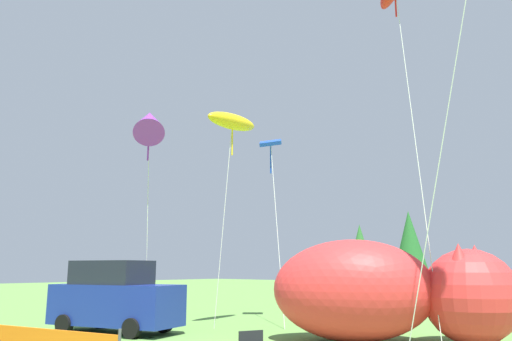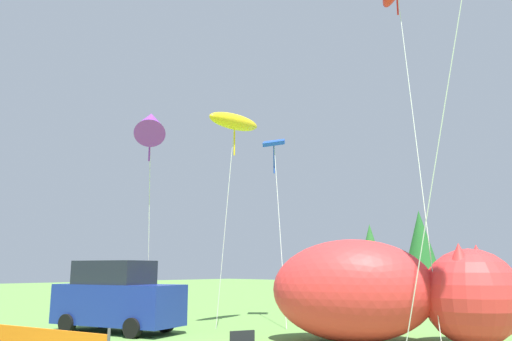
{
  "view_description": "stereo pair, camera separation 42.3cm",
  "coord_description": "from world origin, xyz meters",
  "px_view_note": "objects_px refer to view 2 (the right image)",
  "views": [
    {
      "loc": [
        9.37,
        -7.29,
        2.02
      ],
      "look_at": [
        -0.71,
        4.14,
        5.0
      ],
      "focal_mm": 35.0,
      "sensor_mm": 36.0,
      "label": 1
    },
    {
      "loc": [
        9.69,
        -7.01,
        2.02
      ],
      "look_at": [
        -0.71,
        4.14,
        5.0
      ],
      "focal_mm": 35.0,
      "sensor_mm": 36.0,
      "label": 2
    }
  ],
  "objects_px": {
    "parked_car": "(117,297)",
    "kite_yellow_hero": "(234,122)",
    "inflatable_cat": "(385,294)",
    "kite_purple_delta": "(151,123)",
    "kite_blue_box": "(274,146)"
  },
  "relations": [
    {
      "from": "kite_yellow_hero",
      "to": "kite_blue_box",
      "type": "relative_size",
      "value": 1.07
    },
    {
      "from": "parked_car",
      "to": "kite_blue_box",
      "type": "bearing_deg",
      "value": 62.26
    },
    {
      "from": "kite_yellow_hero",
      "to": "inflatable_cat",
      "type": "bearing_deg",
      "value": 0.53
    },
    {
      "from": "inflatable_cat",
      "to": "kite_purple_delta",
      "type": "height_order",
      "value": "kite_purple_delta"
    },
    {
      "from": "kite_yellow_hero",
      "to": "kite_purple_delta",
      "type": "xyz_separation_m",
      "value": [
        -0.53,
        -3.41,
        -0.67
      ]
    },
    {
      "from": "parked_car",
      "to": "kite_yellow_hero",
      "type": "bearing_deg",
      "value": 51.46
    },
    {
      "from": "parked_car",
      "to": "kite_yellow_hero",
      "type": "relative_size",
      "value": 0.57
    },
    {
      "from": "parked_car",
      "to": "kite_yellow_hero",
      "type": "xyz_separation_m",
      "value": [
        1.55,
        3.71,
        6.36
      ]
    },
    {
      "from": "kite_purple_delta",
      "to": "kite_blue_box",
      "type": "height_order",
      "value": "kite_purple_delta"
    },
    {
      "from": "inflatable_cat",
      "to": "kite_yellow_hero",
      "type": "height_order",
      "value": "kite_yellow_hero"
    },
    {
      "from": "kite_blue_box",
      "to": "kite_purple_delta",
      "type": "bearing_deg",
      "value": -92.82
    },
    {
      "from": "parked_car",
      "to": "kite_blue_box",
      "type": "relative_size",
      "value": 0.61
    },
    {
      "from": "kite_purple_delta",
      "to": "kite_blue_box",
      "type": "bearing_deg",
      "value": 87.18
    },
    {
      "from": "inflatable_cat",
      "to": "kite_blue_box",
      "type": "height_order",
      "value": "kite_blue_box"
    },
    {
      "from": "kite_yellow_hero",
      "to": "kite_purple_delta",
      "type": "height_order",
      "value": "kite_yellow_hero"
    }
  ]
}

